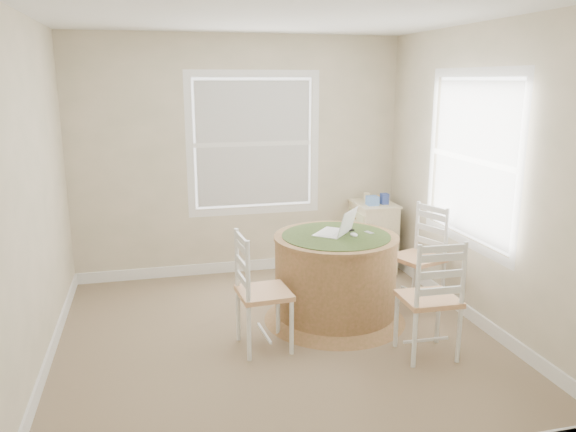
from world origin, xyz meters
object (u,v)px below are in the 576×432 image
object	(u,v)px
chair_near	(429,298)
round_table	(335,274)
chair_right	(417,258)
laptop	(336,230)
chair_left	(264,292)
corner_chest	(373,236)

from	to	relation	value
chair_near	round_table	bearing A→B (deg)	-57.77
chair_right	laptop	size ratio (longest dim) A/B	2.08
chair_left	corner_chest	world-z (taller)	chair_left
round_table	chair_right	bearing A→B (deg)	-10.43
chair_right	chair_left	bearing A→B (deg)	-91.94
chair_near	chair_right	distance (m)	1.03
round_table	chair_left	world-z (taller)	chair_left
round_table	chair_right	size ratio (longest dim) A/B	1.35
chair_left	laptop	bearing A→B (deg)	-63.40
chair_left	chair_right	size ratio (longest dim) A/B	1.00
round_table	chair_near	xyz separation A→B (m)	(0.49, -0.82, 0.05)
chair_right	chair_near	bearing A→B (deg)	-41.93
chair_left	laptop	distance (m)	0.93
chair_left	chair_near	size ratio (longest dim) A/B	1.00
chair_right	corner_chest	world-z (taller)	chair_right
chair_right	corner_chest	distance (m)	1.10
laptop	corner_chest	distance (m)	1.52
chair_right	corner_chest	bearing A→B (deg)	160.08
chair_left	corner_chest	size ratio (longest dim) A/B	1.22
round_table	chair_right	world-z (taller)	chair_right
round_table	chair_left	bearing A→B (deg)	-171.03
round_table	corner_chest	xyz separation A→B (m)	(0.87, 1.23, -0.04)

